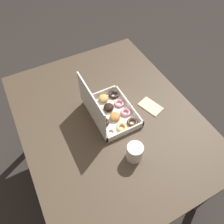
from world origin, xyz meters
name	(u,v)px	position (x,y,z in m)	size (l,w,h in m)	color
ground_plane	(110,169)	(0.00, 0.00, 0.00)	(8.00, 8.00, 0.00)	#2D2826
dining_table	(109,126)	(0.00, 0.00, 0.65)	(1.19, 0.94, 0.74)	#4C3D2D
donut_box	(107,111)	(0.01, 0.00, 0.78)	(0.31, 0.23, 0.24)	silver
coffee_mug	(134,152)	(-0.27, 0.00, 0.79)	(0.08, 0.08, 0.10)	white
paper_napkin	(151,106)	(-0.05, -0.25, 0.74)	(0.15, 0.12, 0.01)	beige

